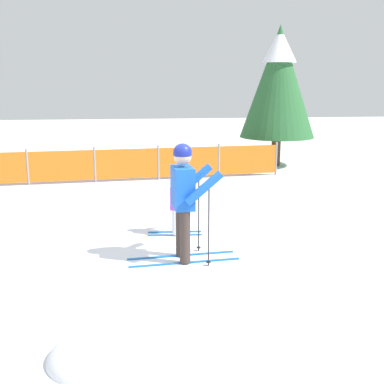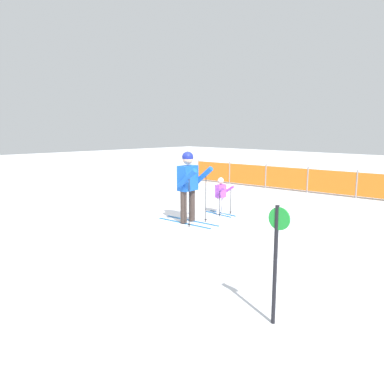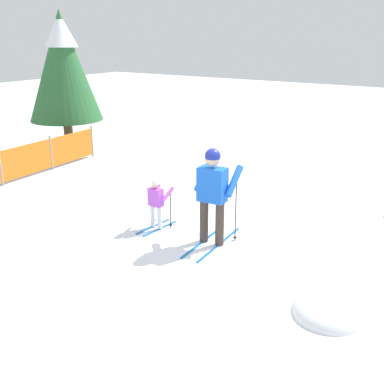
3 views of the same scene
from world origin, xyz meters
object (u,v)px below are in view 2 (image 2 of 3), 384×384
safety_fence (286,178)px  skier_adult (189,181)px  skier_child (221,193)px  trail_marker (276,252)px

safety_fence → skier_adult: bearing=-81.5°
skier_child → trail_marker: (4.44, -4.18, 0.32)m
skier_adult → trail_marker: skier_adult is taller
skier_child → skier_adult: bearing=-85.5°
skier_child → trail_marker: trail_marker is taller
safety_fence → trail_marker: size_ratio=5.91×
skier_child → trail_marker: size_ratio=0.70×
skier_adult → safety_fence: bearing=93.4°
skier_adult → safety_fence: size_ratio=0.21×
trail_marker → skier_child: bearing=136.7°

